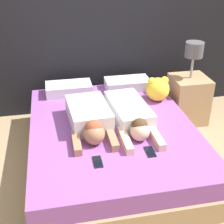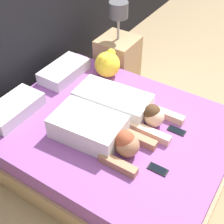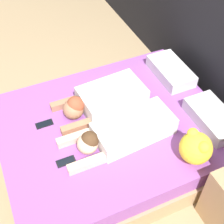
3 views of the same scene
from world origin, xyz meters
name	(u,v)px [view 3 (image 3 of 3)]	position (x,y,z in m)	size (l,w,h in m)	color
ground_plane	(112,149)	(0.00, 0.00, 0.00)	(12.00, 12.00, 0.00)	#9E8460
bed	(112,137)	(0.00, 0.00, 0.20)	(1.70, 2.12, 0.41)	tan
pillow_head_left	(171,71)	(-0.37, 0.85, 0.48)	(0.55, 0.30, 0.13)	silver
pillow_head_right	(213,118)	(0.37, 0.85, 0.48)	(0.55, 0.30, 0.13)	silver
person_left	(103,100)	(-0.22, 0.00, 0.51)	(0.43, 0.89, 0.23)	silver
person_right	(123,132)	(0.20, 0.01, 0.50)	(0.40, 1.03, 0.21)	silver
cell_phone_left	(44,124)	(-0.24, -0.58, 0.42)	(0.07, 0.16, 0.01)	black
cell_phone_right	(66,161)	(0.24, -0.53, 0.42)	(0.07, 0.16, 0.01)	black
plush_toy	(196,147)	(0.63, 0.47, 0.56)	(0.27, 0.27, 0.29)	yellow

